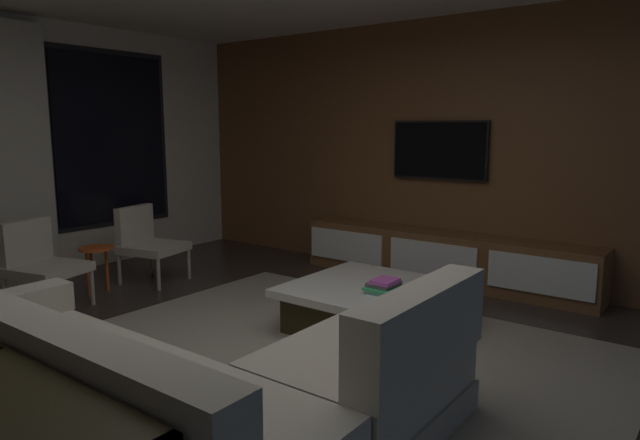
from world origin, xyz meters
name	(u,v)px	position (x,y,z in m)	size (l,w,h in m)	color
floor	(268,378)	(0.00, 0.00, 0.00)	(9.20, 9.20, 0.00)	#332B26
media_wall	(466,150)	(3.06, 0.00, 1.35)	(0.12, 7.80, 2.70)	brown
area_rug	(314,363)	(0.35, -0.10, 0.01)	(3.20, 3.80, 0.01)	gray
sectional_couch	(179,395)	(-0.87, -0.21, 0.29)	(1.98, 2.50, 0.82)	#A49C8C
coffee_table	(370,306)	(1.14, -0.05, 0.19)	(1.16, 1.16, 0.36)	#2C2613
book_stack_on_coffee_table	(384,286)	(1.05, -0.23, 0.41)	(0.28, 0.22, 0.11)	#76A9A0
accent_chair_near_window	(147,240)	(0.98, 2.56, 0.43)	(0.65, 0.67, 0.78)	#B2ADA0
accent_chair_by_curtain	(40,260)	(-0.14, 2.55, 0.43)	(0.66, 0.67, 0.78)	#B2ADA0
side_stool	(96,256)	(0.40, 2.56, 0.37)	(0.32, 0.32, 0.46)	#BF4C1E
media_console	(446,259)	(2.77, 0.05, 0.25)	(0.46, 3.10, 0.52)	brown
mounted_tv	(439,150)	(2.95, 0.25, 1.35)	(0.05, 1.05, 0.61)	black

